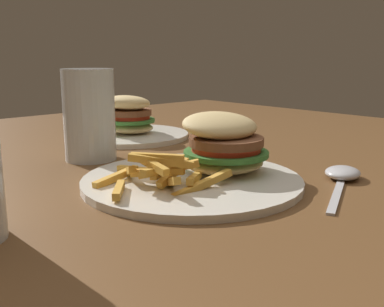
# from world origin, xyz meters

# --- Properties ---
(dining_table) EXTENTS (1.46, 1.28, 0.74)m
(dining_table) POSITION_xyz_m (0.00, 0.00, 0.65)
(dining_table) COLOR brown
(dining_table) RESTS_ON ground_plane
(meal_plate_near) EXTENTS (0.30, 0.30, 0.10)m
(meal_plate_near) POSITION_xyz_m (-0.08, -0.19, 0.77)
(meal_plate_near) COLOR silver
(meal_plate_near) RESTS_ON dining_table
(beer_glass) EXTENTS (0.09, 0.09, 0.15)m
(beer_glass) POSITION_xyz_m (-0.13, 0.04, 0.81)
(beer_glass) COLOR silver
(beer_glass) RESTS_ON dining_table
(spoon) EXTENTS (0.19, 0.11, 0.02)m
(spoon) POSITION_xyz_m (0.07, -0.31, 0.75)
(spoon) COLOR silver
(spoon) RESTS_ON dining_table
(meal_plate_far) EXTENTS (0.25, 0.25, 0.10)m
(meal_plate_far) POSITION_xyz_m (0.04, 0.16, 0.77)
(meal_plate_far) COLOR silver
(meal_plate_far) RESTS_ON dining_table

